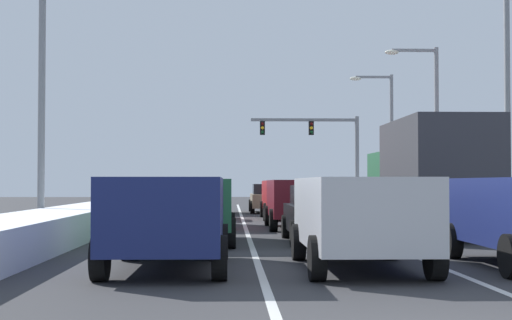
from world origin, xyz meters
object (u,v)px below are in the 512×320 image
suv_red_center_lane_fourth (286,196)px  street_lamp_left_mid (54,79)px  suv_silver_center_lane_nearest (359,214)px  suv_maroon_center_lane_third (298,199)px  street_lamp_right_mid (429,115)px  sedan_tan_center_lane_fifth (268,198)px  suv_white_right_lane_third (366,196)px  box_truck_right_lane_second (430,172)px  suv_green_left_lane_second (194,204)px  street_lamp_right_near (498,83)px  suv_charcoal_left_lane_fifth (210,194)px  suv_gray_right_lane_fourth (343,194)px  sedan_black_center_lane_second (324,213)px  sedan_charcoal_right_lane_fifth (331,197)px  suv_white_left_lane_third (199,199)px  suv_navy_left_lane_nearest (168,214)px  traffic_light_gantry (324,141)px  sedan_gray_left_lane_fourth (199,202)px  street_lamp_right_far (386,128)px

suv_red_center_lane_fourth → street_lamp_left_mid: street_lamp_left_mid is taller
suv_silver_center_lane_nearest → suv_maroon_center_lane_third: size_ratio=1.00×
street_lamp_right_mid → suv_silver_center_lane_nearest: bearing=-107.5°
suv_silver_center_lane_nearest → suv_maroon_center_lane_third: (0.00, 12.58, 0.00)m
sedan_tan_center_lane_fifth → street_lamp_right_mid: bearing=-22.9°
suv_white_right_lane_third → sedan_tan_center_lane_fifth: 9.95m
box_truck_right_lane_second → suv_green_left_lane_second: box_truck_right_lane_second is taller
suv_red_center_lane_fourth → street_lamp_left_mid: bearing=-129.5°
street_lamp_right_near → suv_charcoal_left_lane_fifth: bearing=135.1°
suv_green_left_lane_second → street_lamp_right_mid: (10.72, 17.29, 3.91)m
suv_gray_right_lane_fourth → sedan_black_center_lane_second: (-3.10, -17.77, -0.25)m
sedan_tan_center_lane_fifth → suv_charcoal_left_lane_fifth: bearing=-154.3°
box_truck_right_lane_second → sedan_charcoal_right_lane_fifth: bearing=90.2°
sedan_tan_center_lane_fifth → suv_white_right_lane_third: bearing=-69.2°
suv_gray_right_lane_fourth → suv_green_left_lane_second: (-6.52, -17.92, 0.00)m
suv_gray_right_lane_fourth → suv_red_center_lane_fourth: (-3.13, -4.51, 0.00)m
suv_charcoal_left_lane_fifth → sedan_tan_center_lane_fifth: bearing=25.7°
suv_maroon_center_lane_third → suv_white_left_lane_third: (-3.47, 0.87, 0.00)m
street_lamp_right_mid → suv_charcoal_left_lane_fifth: bearing=170.5°
suv_green_left_lane_second → suv_charcoal_left_lane_fifth: bearing=90.2°
street_lamp_right_near → suv_gray_right_lane_fourth: bearing=114.2°
suv_silver_center_lane_nearest → suv_navy_left_lane_nearest: (-3.48, 0.09, 0.00)m
suv_gray_right_lane_fourth → suv_green_left_lane_second: 19.07m
sedan_charcoal_right_lane_fifth → sedan_tan_center_lane_fifth: size_ratio=1.00×
suv_gray_right_lane_fourth → suv_silver_center_lane_nearest: bearing=-97.6°
box_truck_right_lane_second → street_lamp_left_mid: street_lamp_left_mid is taller
suv_maroon_center_lane_third → suv_red_center_lane_fourth: 7.06m
box_truck_right_lane_second → suv_navy_left_lane_nearest: box_truck_right_lane_second is taller
suv_white_right_lane_third → suv_white_left_lane_third: bearing=-148.7°
suv_red_center_lane_fourth → traffic_light_gantry: (4.05, 19.92, 3.48)m
sedan_black_center_lane_second → suv_red_center_lane_fourth: bearing=90.1°
suv_gray_right_lane_fourth → suv_maroon_center_lane_third: bearing=-105.6°
suv_white_right_lane_third → suv_navy_left_lane_nearest: bearing=-111.0°
suv_gray_right_lane_fourth → suv_silver_center_lane_nearest: size_ratio=1.00×
suv_red_center_lane_fourth → suv_navy_left_lane_nearest: 19.88m
suv_white_left_lane_third → sedan_gray_left_lane_fourth: size_ratio=1.09×
suv_red_center_lane_fourth → suv_maroon_center_lane_third: bearing=-90.8°
street_lamp_left_mid → suv_silver_center_lane_nearest: bearing=-52.0°
suv_red_center_lane_fourth → suv_white_left_lane_third: (-3.57, -6.19, 0.00)m
sedan_charcoal_right_lane_fifth → suv_maroon_center_lane_third: bearing=-101.1°
suv_white_left_lane_third → street_lamp_left_mid: street_lamp_left_mid is taller
street_lamp_right_mid → suv_gray_right_lane_fourth: bearing=171.5°
suv_silver_center_lane_nearest → sedan_gray_left_lane_fourth: size_ratio=1.09×
suv_white_right_lane_third → sedan_charcoal_right_lane_fifth: (0.25, 12.73, -0.25)m
suv_gray_right_lane_fourth → sedan_black_center_lane_second: 18.04m
street_lamp_right_near → street_lamp_right_far: size_ratio=1.09×
suv_navy_left_lane_nearest → suv_green_left_lane_second: (0.18, 6.15, 0.00)m
suv_charcoal_left_lane_fifth → traffic_light_gantry: size_ratio=0.65×
traffic_light_gantry → box_truck_right_lane_second: bearing=-91.2°
suv_red_center_lane_fourth → suv_navy_left_lane_nearest: (-3.58, -19.55, 0.00)m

